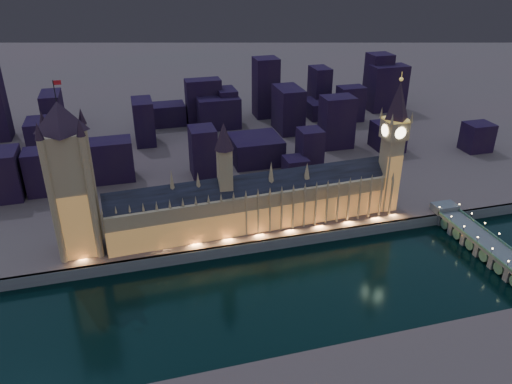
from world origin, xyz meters
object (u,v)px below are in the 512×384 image
object	(u,v)px
elizabeth_tower	(394,136)
westminster_bridge	(486,247)
palace_of_westminster	(253,203)
victoria_tower	(70,173)

from	to	relation	value
elizabeth_tower	westminster_bridge	size ratio (longest dim) A/B	0.91
palace_of_westminster	westminster_bridge	bearing A→B (deg)	-24.45
victoria_tower	elizabeth_tower	size ratio (longest dim) A/B	1.09
victoria_tower	elizabeth_tower	world-z (taller)	victoria_tower
palace_of_westminster	westminster_bridge	world-z (taller)	palace_of_westminster
elizabeth_tower	westminster_bridge	bearing A→B (deg)	-58.50
victoria_tower	westminster_bridge	size ratio (longest dim) A/B	0.98
palace_of_westminster	victoria_tower	xyz separation A→B (m)	(-114.65, 0.16, 36.62)
palace_of_westminster	elizabeth_tower	distance (m)	110.33
westminster_bridge	palace_of_westminster	bearing A→B (deg)	155.55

